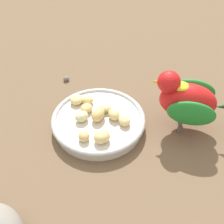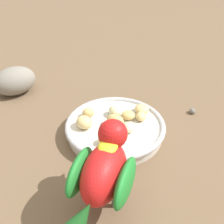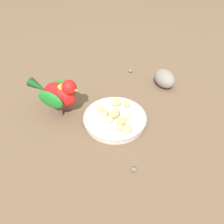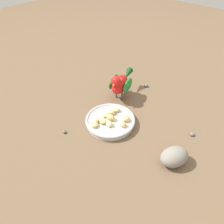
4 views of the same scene
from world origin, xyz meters
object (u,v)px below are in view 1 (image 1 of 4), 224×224
(apple_piece_1, at_px, (104,107))
(apple_piece_4, at_px, (102,136))
(apple_piece_8, at_px, (125,121))
(apple_piece_5, at_px, (84,136))
(apple_piece_7, at_px, (82,116))
(feeding_bowl, at_px, (98,121))
(apple_piece_2, at_px, (88,100))
(apple_piece_0, at_px, (86,108))
(apple_piece_9, at_px, (114,115))
(pebble_0, at_px, (66,79))
(apple_piece_3, at_px, (97,114))
(apple_piece_6, at_px, (77,100))
(parrot, at_px, (190,100))

(apple_piece_1, distance_m, apple_piece_4, 0.09)
(apple_piece_1, distance_m, apple_piece_8, 0.06)
(apple_piece_5, relative_size, apple_piece_7, 0.84)
(feeding_bowl, distance_m, apple_piece_2, 0.06)
(apple_piece_0, xyz_separation_m, apple_piece_9, (-0.01, 0.07, 0.00))
(apple_piece_0, distance_m, apple_piece_8, 0.09)
(apple_piece_4, xyz_separation_m, pebble_0, (-0.15, -0.20, -0.03))
(apple_piece_7, bearing_deg, apple_piece_3, 127.04)
(apple_piece_8, height_order, pebble_0, apple_piece_8)
(apple_piece_1, bearing_deg, pebble_0, -114.77)
(apple_piece_2, height_order, apple_piece_5, apple_piece_5)
(apple_piece_3, bearing_deg, apple_piece_8, 102.70)
(apple_piece_5, xyz_separation_m, apple_piece_9, (-0.08, 0.02, 0.00))
(apple_piece_7, distance_m, apple_piece_9, 0.07)
(apple_piece_4, height_order, apple_piece_6, apple_piece_4)
(apple_piece_4, bearing_deg, apple_piece_0, -128.39)
(pebble_0, bearing_deg, apple_piece_2, 58.55)
(feeding_bowl, bearing_deg, apple_piece_3, -81.89)
(apple_piece_6, bearing_deg, apple_piece_9, 88.12)
(apple_piece_3, height_order, apple_piece_9, apple_piece_3)
(apple_piece_8, height_order, parrot, parrot)
(apple_piece_8, bearing_deg, apple_piece_7, -69.12)
(apple_piece_2, height_order, apple_piece_6, same)
(apple_piece_0, distance_m, apple_piece_2, 0.03)
(apple_piece_1, height_order, apple_piece_6, same)
(apple_piece_4, distance_m, pebble_0, 0.26)
(apple_piece_5, xyz_separation_m, apple_piece_8, (-0.08, 0.05, -0.00))
(apple_piece_6, relative_size, apple_piece_9, 1.04)
(apple_piece_0, relative_size, parrot, 0.14)
(apple_piece_2, relative_size, apple_piece_6, 0.80)
(apple_piece_6, bearing_deg, apple_piece_3, 71.79)
(apple_piece_7, bearing_deg, apple_piece_4, 65.84)
(parrot, bearing_deg, apple_piece_2, -1.52)
(apple_piece_7, height_order, apple_piece_9, same)
(apple_piece_4, xyz_separation_m, parrot, (-0.14, 0.13, 0.05))
(parrot, bearing_deg, feeding_bowl, 11.66)
(feeding_bowl, height_order, parrot, parrot)
(parrot, height_order, pebble_0, parrot)
(apple_piece_1, height_order, parrot, parrot)
(feeding_bowl, height_order, apple_piece_0, apple_piece_0)
(apple_piece_7, height_order, parrot, parrot)
(apple_piece_0, distance_m, apple_piece_7, 0.03)
(apple_piece_0, xyz_separation_m, apple_piece_8, (-0.00, 0.09, 0.00))
(apple_piece_8, relative_size, apple_piece_9, 0.88)
(parrot, bearing_deg, apple_piece_6, -0.23)
(pebble_0, bearing_deg, apple_piece_5, 44.66)
(apple_piece_2, relative_size, parrot, 0.13)
(apple_piece_5, xyz_separation_m, apple_piece_6, (-0.09, -0.08, -0.00))
(feeding_bowl, bearing_deg, apple_piece_1, -177.02)
(apple_piece_4, bearing_deg, feeding_bowl, -141.14)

